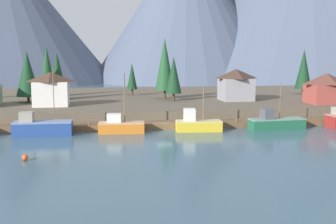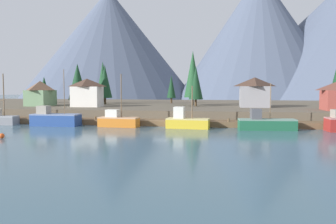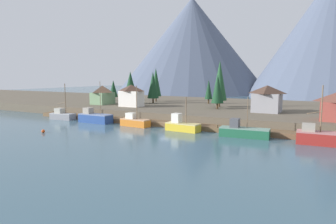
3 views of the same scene
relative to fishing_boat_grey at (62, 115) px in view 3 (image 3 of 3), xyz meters
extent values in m
cube|color=#3D5B6B|center=(30.20, 21.80, -1.60)|extent=(400.00, 400.00, 1.00)
cube|color=brown|center=(30.20, 3.80, -0.60)|extent=(80.00, 4.00, 1.00)
cylinder|color=brown|center=(-5.80, 2.00, -0.30)|extent=(0.36, 0.36, 1.60)
cylinder|color=brown|center=(2.20, 2.00, -0.30)|extent=(0.36, 0.36, 1.60)
cylinder|color=brown|center=(10.20, 2.00, -0.30)|extent=(0.36, 0.36, 1.60)
cylinder|color=brown|center=(18.20, 2.00, -0.30)|extent=(0.36, 0.36, 1.60)
cylinder|color=brown|center=(26.20, 2.00, -0.30)|extent=(0.36, 0.36, 1.60)
cylinder|color=brown|center=(34.20, 2.00, -0.30)|extent=(0.36, 0.36, 1.60)
cylinder|color=brown|center=(42.20, 2.00, -0.30)|extent=(0.36, 0.36, 1.60)
cylinder|color=brown|center=(50.20, 2.00, -0.30)|extent=(0.36, 0.36, 1.60)
cylinder|color=brown|center=(58.20, 2.00, -0.30)|extent=(0.36, 0.36, 1.60)
cube|color=brown|center=(30.20, 33.80, 0.15)|extent=(400.00, 56.00, 2.50)
cone|color=#4C566B|center=(-26.31, 139.11, 30.95)|extent=(102.68, 102.68, 64.09)
cone|color=#4C566B|center=(59.69, 138.05, 33.57)|extent=(92.01, 92.01, 69.33)
cube|color=gray|center=(0.14, 0.01, -0.38)|extent=(6.87, 3.30, 1.44)
cube|color=#9F9FA2|center=(0.14, 0.01, 0.44)|extent=(6.87, 3.30, 0.20)
cube|color=#B2AD9E|center=(-0.80, -0.08, 1.19)|extent=(2.18, 2.30, 1.30)
cylinder|color=brown|center=(1.22, 0.12, 4.43)|extent=(0.20, 0.20, 7.78)
cylinder|color=brown|center=(0.08, 0.01, 3.27)|extent=(2.83, 0.41, 0.67)
cube|color=navy|center=(11.48, 0.05, -0.13)|extent=(8.58, 3.19, 1.93)
cube|color=#6C7DA2|center=(11.48, 0.05, 0.93)|extent=(8.58, 3.19, 0.20)
cube|color=gray|center=(9.16, 0.06, 1.75)|extent=(1.95, 1.91, 1.45)
cylinder|color=brown|center=(13.19, 0.05, 5.01)|extent=(0.12, 0.12, 7.96)
cube|color=#CC6B1E|center=(23.22, 0.19, -0.34)|extent=(7.16, 2.97, 1.51)
cube|color=tan|center=(23.22, 0.19, 0.51)|extent=(7.16, 2.97, 0.20)
cube|color=silver|center=(22.09, 0.27, 1.26)|extent=(2.28, 1.84, 1.31)
cylinder|color=brown|center=(23.73, 0.16, 4.38)|extent=(0.18, 0.18, 7.53)
cube|color=gold|center=(35.40, 0.09, -0.35)|extent=(7.31, 3.15, 1.48)
cube|color=tan|center=(35.40, 0.09, 0.49)|extent=(7.31, 3.15, 0.20)
cube|color=silver|center=(33.92, 0.19, 1.55)|extent=(1.84, 1.88, 1.93)
cylinder|color=brown|center=(36.12, 0.04, 3.32)|extent=(0.19, 0.19, 5.47)
cube|color=#1E5B3D|center=(48.33, -0.07, -0.31)|extent=(9.30, 3.48, 1.58)
cube|color=gray|center=(48.33, -0.07, 0.58)|extent=(9.30, 3.48, 0.20)
cube|color=#4C4C51|center=(46.53, -0.23, 1.51)|extent=(1.77, 2.24, 1.65)
cylinder|color=brown|center=(48.81, -0.03, 3.60)|extent=(0.12, 0.12, 5.83)
cube|color=maroon|center=(60.71, -0.10, -0.11)|extent=(6.73, 3.49, 1.97)
cube|color=#AD6C6A|center=(60.71, -0.10, 0.98)|extent=(6.73, 3.49, 0.20)
cube|color=gray|center=(59.25, -0.19, 1.71)|extent=(2.17, 2.25, 1.26)
cylinder|color=brown|center=(61.07, -0.08, 4.96)|extent=(0.19, 0.19, 7.77)
cylinder|color=brown|center=(60.08, -0.14, 4.26)|extent=(2.47, 0.29, 0.64)
cube|color=silver|center=(10.75, 16.14, 3.68)|extent=(6.35, 4.21, 4.56)
pyramid|color=#422D23|center=(10.75, 16.14, 6.86)|extent=(6.67, 4.42, 1.80)
cube|color=#6B8E66|center=(-1.63, 17.86, 3.26)|extent=(5.05, 6.38, 3.71)
pyramid|color=brown|center=(-1.63, 17.86, 6.22)|extent=(5.30, 6.70, 2.20)
cube|color=gray|center=(48.08, 21.27, 3.72)|extent=(6.39, 6.33, 4.63)
pyramid|color=#422D23|center=(48.08, 21.27, 7.03)|extent=(6.71, 6.64, 1.98)
cylinder|color=#4C3823|center=(34.89, 22.17, 2.21)|extent=(0.50, 0.50, 1.61)
cone|color=#14381E|center=(34.89, 22.17, 6.82)|extent=(3.32, 3.32, 7.62)
cylinder|color=#4C3823|center=(5.38, 23.19, 2.05)|extent=(0.50, 0.50, 1.29)
cone|color=#14381E|center=(5.38, 23.19, 7.19)|extent=(4.64, 4.64, 9.00)
cylinder|color=#4C3823|center=(-8.18, 31.36, 2.02)|extent=(0.50, 0.50, 1.24)
cone|color=#14381E|center=(-8.18, 31.36, 5.69)|extent=(3.13, 3.13, 6.09)
cylinder|color=#4C3823|center=(27.04, 35.67, 2.14)|extent=(0.50, 0.50, 1.48)
cone|color=#14381E|center=(27.04, 35.67, 5.99)|extent=(2.45, 2.45, 6.22)
cylinder|color=#4C3823|center=(10.62, 28.34, 2.23)|extent=(0.50, 0.50, 1.65)
cone|color=#14381E|center=(10.62, 28.34, 7.35)|extent=(3.75, 3.75, 8.59)
cylinder|color=#4C3823|center=(33.70, 27.10, 2.37)|extent=(0.50, 0.50, 1.94)
cone|color=#1E4C28|center=(33.70, 27.10, 9.01)|extent=(4.19, 4.19, 11.35)
cylinder|color=#4C3823|center=(7.60, 35.16, 2.31)|extent=(0.50, 0.50, 1.81)
cone|color=#194223|center=(7.60, 35.16, 8.13)|extent=(3.72, 3.72, 9.82)
sphere|color=#E04C19|center=(11.70, -15.50, -0.75)|extent=(0.70, 0.70, 0.70)
camera|label=1|loc=(21.08, -63.92, 10.75)|focal=44.73mm
camera|label=2|loc=(41.47, -57.18, 5.87)|focal=36.56mm
camera|label=3|loc=(63.18, -56.48, 10.44)|focal=32.74mm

